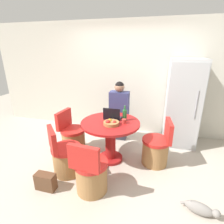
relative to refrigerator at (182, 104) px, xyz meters
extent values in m
plane|color=#B2A899|center=(-1.27, -1.17, -0.90)|extent=(12.00, 12.00, 0.00)
cube|color=beige|center=(-1.27, 0.39, 0.40)|extent=(7.00, 0.06, 2.60)
cube|color=silver|center=(0.00, 0.01, 0.00)|extent=(0.66, 0.67, 1.81)
cube|color=#AFB2B5|center=(0.00, -0.34, 0.00)|extent=(0.64, 0.01, 1.70)
cylinder|color=gray|center=(0.20, -0.35, 0.09)|extent=(0.02, 0.02, 0.54)
cylinder|color=maroon|center=(-1.27, -1.01, -0.88)|extent=(0.45, 0.45, 0.05)
cylinder|color=maroon|center=(-1.27, -1.01, -0.52)|extent=(0.19, 0.19, 0.68)
cylinder|color=maroon|center=(-1.27, -1.01, -0.16)|extent=(1.04, 1.04, 0.04)
cylinder|color=#9E7042|center=(-1.87, -1.56, -0.69)|extent=(0.45, 0.45, 0.43)
cylinder|color=red|center=(-1.87, -1.56, -0.44)|extent=(0.48, 0.48, 0.06)
cube|color=red|center=(-2.01, -1.69, -0.24)|extent=(0.34, 0.37, 0.35)
cylinder|color=#9E7042|center=(-0.47, -0.92, -0.69)|extent=(0.45, 0.45, 0.43)
cylinder|color=red|center=(-0.47, -0.92, -0.44)|extent=(0.48, 0.48, 0.06)
cube|color=red|center=(-0.28, -0.90, -0.24)|extent=(0.12, 0.44, 0.35)
cylinder|color=#9E7042|center=(-2.07, -0.92, -0.69)|extent=(0.45, 0.45, 0.43)
cylinder|color=red|center=(-2.07, -0.92, -0.44)|extent=(0.48, 0.48, 0.06)
cube|color=red|center=(-2.27, -0.90, -0.24)|extent=(0.12, 0.44, 0.35)
cylinder|color=#9E7042|center=(-1.33, -1.82, -0.69)|extent=(0.45, 0.45, 0.43)
cylinder|color=red|center=(-1.33, -1.82, -0.44)|extent=(0.48, 0.48, 0.06)
cube|color=red|center=(-1.35, -2.01, -0.24)|extent=(0.44, 0.10, 0.35)
cube|color=#2D2D38|center=(-1.27, -0.17, -0.66)|extent=(0.28, 0.16, 0.49)
cube|color=#2D2D38|center=(-1.27, -0.23, -0.35)|extent=(0.32, 0.36, 0.14)
cube|color=navy|center=(-1.27, -0.31, -0.02)|extent=(0.40, 0.22, 0.52)
sphere|color=#936B51|center=(-1.27, -0.31, 0.34)|extent=(0.20, 0.20, 0.20)
sphere|color=black|center=(-1.27, -0.31, 0.36)|extent=(0.19, 0.19, 0.19)
cube|color=#232328|center=(-1.27, -0.84, -0.13)|extent=(0.31, 0.20, 0.02)
cube|color=black|center=(-1.27, -0.94, -0.02)|extent=(0.31, 0.01, 0.21)
cylinder|color=olive|center=(-1.23, -1.13, -0.11)|extent=(0.27, 0.27, 0.05)
sphere|color=red|center=(-1.17, -1.14, -0.08)|extent=(0.06, 0.06, 0.06)
sphere|color=orange|center=(-1.27, -1.08, -0.08)|extent=(0.06, 0.06, 0.06)
sphere|color=red|center=(-1.27, -1.17, -0.08)|extent=(0.08, 0.08, 0.08)
cylinder|color=#B2332D|center=(-1.03, -1.01, -0.10)|extent=(0.08, 0.08, 0.08)
cylinder|color=#23602D|center=(-1.05, -0.88, -0.04)|extent=(0.08, 0.08, 0.20)
cylinder|color=#23602D|center=(-1.05, -0.88, 0.10)|extent=(0.03, 0.03, 0.08)
ellipsoid|color=gray|center=(0.11, -1.85, -0.82)|extent=(0.36, 0.23, 0.16)
sphere|color=gray|center=(0.29, -1.90, -0.79)|extent=(0.10, 0.10, 0.10)
cylinder|color=gray|center=(-0.03, -1.81, -0.81)|extent=(0.15, 0.07, 0.12)
cube|color=brown|center=(-2.00, -1.99, -0.77)|extent=(0.30, 0.14, 0.26)
camera|label=1|loc=(-0.52, -3.73, 1.07)|focal=28.00mm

